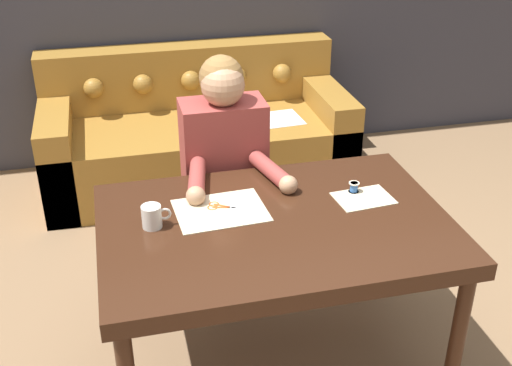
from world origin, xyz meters
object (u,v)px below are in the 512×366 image
at_px(scissors, 224,207).
at_px(person, 224,184).
at_px(thread_spool, 354,187).
at_px(mug, 152,216).
at_px(couch, 196,136).
at_px(dining_table, 275,237).

bearing_deg(scissors, person, 78.78).
relative_size(scissors, thread_spool, 4.50).
height_order(mug, thread_spool, mug).
distance_m(couch, person, 1.34).
xyz_separation_m(mug, thread_spool, (0.84, 0.07, -0.02)).
bearing_deg(person, mug, -125.62).
height_order(person, thread_spool, person).
distance_m(scissors, mug, 0.30).
relative_size(person, scissors, 6.15).
bearing_deg(person, couch, 87.46).
bearing_deg(mug, couch, 76.60).
height_order(dining_table, mug, mug).
relative_size(couch, thread_spool, 44.11).
bearing_deg(mug, thread_spool, 5.01).
height_order(dining_table, thread_spool, thread_spool).
relative_size(couch, mug, 17.56).
bearing_deg(couch, dining_table, -89.16).
bearing_deg(person, thread_spool, -44.32).
height_order(dining_table, couch, couch).
xyz_separation_m(couch, scissors, (-0.15, -1.75, 0.46)).
bearing_deg(dining_table, scissors, 140.13).
distance_m(scissors, thread_spool, 0.55).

